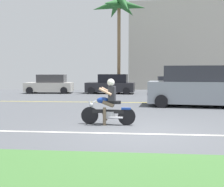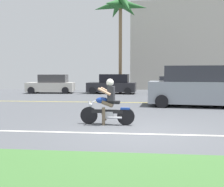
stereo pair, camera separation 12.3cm
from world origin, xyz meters
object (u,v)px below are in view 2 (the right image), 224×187
object	(u,v)px
motorcyclist	(108,105)
parked_car_0	(52,84)
palm_tree_0	(121,8)
suv_nearby	(198,87)
parked_car_1	(113,85)
parked_car_2	(176,86)

from	to	relation	value
motorcyclist	parked_car_0	xyz separation A→B (m)	(-6.26, 12.88, 0.08)
palm_tree_0	parked_car_0	bearing A→B (deg)	-173.16
suv_nearby	parked_car_1	world-z (taller)	suv_nearby
motorcyclist	parked_car_0	size ratio (longest dim) A/B	0.46
parked_car_1	palm_tree_0	world-z (taller)	palm_tree_0
suv_nearby	parked_car_2	world-z (taller)	suv_nearby
parked_car_0	parked_car_2	xyz separation A→B (m)	(10.20, -0.30, -0.05)
motorcyclist	suv_nearby	xyz separation A→B (m)	(4.04, 5.16, 0.35)
motorcyclist	palm_tree_0	world-z (taller)	palm_tree_0
suv_nearby	parked_car_2	bearing A→B (deg)	90.72
suv_nearby	parked_car_2	size ratio (longest dim) A/B	1.32
suv_nearby	palm_tree_0	distance (m)	11.29
motorcyclist	parked_car_2	bearing A→B (deg)	72.60
parked_car_1	parked_car_2	size ratio (longest dim) A/B	1.04
motorcyclist	parked_car_2	size ratio (longest dim) A/B	0.47
parked_car_1	parked_car_2	distance (m)	5.06
motorcyclist	palm_tree_0	xyz separation A→B (m)	(-0.50, 13.57, 6.37)
suv_nearby	parked_car_1	xyz separation A→B (m)	(-5.14, 7.74, -0.26)
palm_tree_0	parked_car_1	bearing A→B (deg)	-132.18
suv_nearby	palm_tree_0	world-z (taller)	palm_tree_0
parked_car_0	suv_nearby	bearing A→B (deg)	-36.86
motorcyclist	parked_car_1	bearing A→B (deg)	94.88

